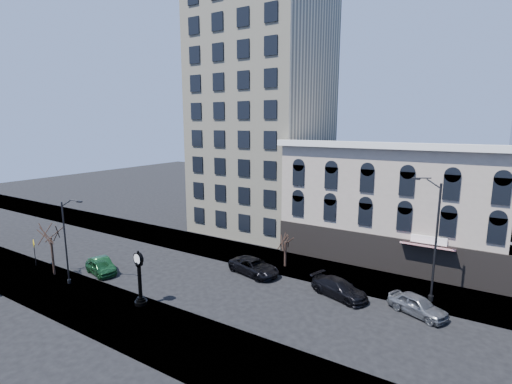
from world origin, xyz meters
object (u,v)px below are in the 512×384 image
Objects in this scene: street_lamp_near at (69,219)px; street_clock at (140,280)px; warning_sign at (34,248)px; car_near_a at (100,267)px; car_near_b at (102,265)px.

street_clock is at bearing -10.41° from street_lamp_near.
warning_sign reaches higher than car_near_a.
street_clock is 15.42m from warning_sign.
warning_sign reaches higher than car_near_b.
street_clock is 0.56× the size of street_lamp_near.
street_lamp_near is 6.09m from car_near_a.
warning_sign is at bearing -172.73° from street_clock.
street_lamp_near reaches higher than street_clock.
street_lamp_near is (-7.97, -0.54, 3.94)m from street_clock.
car_near_a is (-8.21, 2.29, -1.44)m from street_clock.
street_lamp_near reaches higher than car_near_a.
street_clock is 1.11× the size of car_near_a.
street_lamp_near is 1.97× the size of car_near_a.
car_near_b is (-0.62, 3.30, -5.39)m from street_lamp_near.
street_clock is 1.09× the size of car_near_b.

